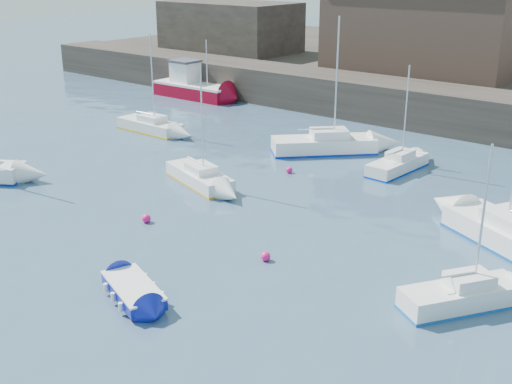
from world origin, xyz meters
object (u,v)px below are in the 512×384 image
Objects in this scene: buoy_mid at (266,261)px; buoy_far at (289,173)px; sailboat_c at (463,295)px; sailboat_h at (324,144)px; fishing_boat at (193,86)px; blue_dinghy at (133,291)px; sailboat_e at (150,126)px; sailboat_f at (398,164)px; buoy_near at (147,222)px; sailboat_b at (200,176)px.

buoy_mid reaches higher than buoy_far.
sailboat_h reaches higher than sailboat_c.
blue_dinghy is at bearing -49.04° from fishing_boat.
fishing_boat is 20.84m from sailboat_h.
fishing_boat is at bearing 120.11° from sailboat_e.
sailboat_f reaches higher than fishing_boat.
buoy_near is at bearing -172.69° from sailboat_c.
sailboat_f is at bearing 9.36° from sailboat_e.
sailboat_f is at bearing 69.13° from buoy_near.
sailboat_h is at bearing 174.74° from sailboat_f.
sailboat_e is (-27.94, 9.96, -0.01)m from sailboat_c.
buoy_far is (20.17, -12.45, -1.03)m from fishing_boat.
sailboat_b is (17.40, -17.28, -0.59)m from fishing_boat.
buoy_mid is (19.97, -11.52, -0.47)m from sailboat_e.
blue_dinghy is 16.51m from buoy_far.
blue_dinghy is 0.58× the size of sailboat_c.
sailboat_c is at bearing 36.65° from blue_dinghy.
sailboat_h is at bearing 15.41° from sailboat_e.
sailboat_e is 17.15× the size of buoy_mid.
sailboat_e is 16.39× the size of buoy_near.
buoy_mid is (7.09, 0.37, 0.00)m from buoy_near.
blue_dinghy is 20.30m from sailboat_f.
sailboat_c is 16.63m from buoy_far.
fishing_boat is 19.35× the size of buoy_mid.
sailboat_b reaches higher than sailboat_f.
sailboat_b is 12.57m from sailboat_e.
sailboat_f is at bearing 125.74° from sailboat_c.
sailboat_b is at bearing 167.42° from sailboat_c.
buoy_far is at bearing -5.56° from sailboat_e.
blue_dinghy is 0.41× the size of sailboat_h.
buoy_mid is (9.02, -5.36, -0.44)m from sailboat_b.
sailboat_c is 8.14m from buoy_mid.
fishing_boat reaches higher than buoy_near.
sailboat_f is 14.45× the size of buoy_near.
blue_dinghy is 25.04m from sailboat_e.
sailboat_e is (-18.16, 17.23, 0.11)m from blue_dinghy.
blue_dinghy is 8.65× the size of buoy_mid.
blue_dinghy is 6.00m from buoy_mid.
buoy_mid is at bearing -30.72° from sailboat_b.
blue_dinghy is at bearing -107.56° from buoy_mid.
buoy_near is at bearing -90.36° from sailboat_h.
sailboat_e reaches higher than sailboat_f.
sailboat_f is 16.00m from buoy_near.
sailboat_e is at bearing 150.63° from sailboat_b.
buoy_mid is (-7.97, -1.57, -0.47)m from sailboat_c.
sailboat_f is (25.02, -8.06, -0.58)m from fishing_boat.
blue_dinghy is 0.57× the size of sailboat_f.
buoy_far is (-4.44, 15.89, -0.35)m from blue_dinghy.
buoy_far is at bearing -31.69° from fishing_boat.
buoy_near is at bearing -49.97° from fishing_boat.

